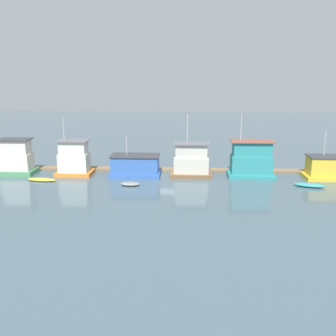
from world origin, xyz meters
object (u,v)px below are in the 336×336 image
Objects in this scene: houseboat_brown at (191,162)px; houseboat_yellow at (323,168)px; houseboat_orange at (74,159)px; dinghy_yellow at (42,180)px; houseboat_green at (16,158)px; houseboat_teal at (251,160)px; houseboat_blue at (135,166)px; dinghy_grey at (130,184)px; dinghy_teal at (309,185)px.

houseboat_yellow is at bearing -1.44° from houseboat_brown.
houseboat_orange is 1.99× the size of dinghy_yellow.
houseboat_yellow is (36.34, -0.27, -0.79)m from houseboat_orange.
houseboat_green is 0.76× the size of houseboat_yellow.
houseboat_brown reaches higher than houseboat_green.
houseboat_orange is 26.11m from houseboat_teal.
dinghy_grey is (-0.04, -5.05, -1.28)m from houseboat_blue.
houseboat_blue is (9.16, -0.22, -0.81)m from houseboat_orange.
houseboat_green is at bearing 179.51° from houseboat_yellow.
houseboat_orange is at bearing -179.31° from houseboat_brown.
dinghy_yellow is 1.62× the size of dinghy_grey.
houseboat_orange is 5.60m from dinghy_yellow.
houseboat_teal is at bearing 0.10° from houseboat_brown.
houseboat_brown is 16.61m from dinghy_teal.
dinghy_teal is at bearing -6.61° from houseboat_green.
houseboat_blue is 5.21m from dinghy_grey.
houseboat_teal is 10.28m from houseboat_yellow.
houseboat_blue is at bearing -1.36° from houseboat_orange.
houseboat_teal is at bearing 17.91° from dinghy_grey.
houseboat_teal reaches higher than dinghy_teal.
houseboat_green is 0.58× the size of houseboat_teal.
dinghy_yellow is (-40.05, -3.33, -1.36)m from houseboat_yellow.
houseboat_green is 8.84m from houseboat_orange.
houseboat_orange is 1.18× the size of houseboat_blue.
houseboat_blue reaches higher than dinghy_grey.
houseboat_green reaches higher than dinghy_grey.
dinghy_grey is at bearing -90.43° from houseboat_blue.
houseboat_yellow reaches higher than dinghy_grey.
houseboat_brown is 0.99× the size of houseboat_teal.
houseboat_brown reaches higher than dinghy_grey.
houseboat_green is at bearing 163.30° from dinghy_grey.
houseboat_blue is 0.80× the size of houseboat_brown.
dinghy_grey is at bearing -178.73° from dinghy_teal.
dinghy_grey is at bearing -29.99° from houseboat_orange.
houseboat_teal is 2.22× the size of dinghy_teal.
houseboat_green is 0.62× the size of houseboat_orange.
houseboat_blue is 2.73× the size of dinghy_grey.
houseboat_green is 45.19m from houseboat_yellow.
houseboat_green is at bearing 173.39° from dinghy_teal.
houseboat_blue is at bearing -1.08° from houseboat_green.
houseboat_blue is 1.77× the size of dinghy_teal.
houseboat_brown is 2.20× the size of dinghy_teal.
houseboat_brown is (8.22, 0.43, 0.64)m from houseboat_blue.
dinghy_grey is 0.65× the size of dinghy_teal.
houseboat_yellow is (27.18, -0.05, 0.02)m from houseboat_blue.
houseboat_yellow is 5.66m from dinghy_teal.
houseboat_green is 6.70m from dinghy_yellow.
houseboat_brown is 1.30× the size of houseboat_yellow.
houseboat_teal is 17.98m from dinghy_grey.
houseboat_orange is at bearing -0.80° from houseboat_green.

